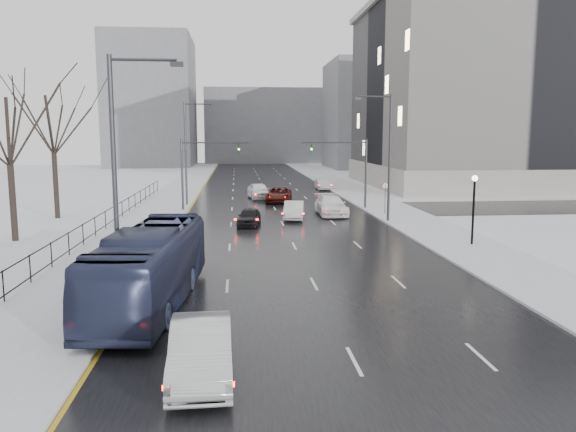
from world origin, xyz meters
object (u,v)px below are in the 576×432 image
object	(u,v)px
sedan_left_near	(201,349)
sedan_center_far	(259,191)
mast_signal_left	(194,166)
sedan_right_distant	(322,184)
streetlight_l_far	(188,148)
sedan_center_near	(249,217)
sedan_right_far	(331,205)
bus	(151,266)
sedan_right_near	(294,210)
tree_park_e	(58,219)
mast_signal_right	(355,165)
streetlight_r_mid	(387,151)
streetlight_l_near	(120,167)
tree_park_d	(16,242)
sedan_right_cross	(279,195)
lamppost_r_mid	(474,200)
no_uturn_sign	(385,189)

from	to	relation	value
sedan_left_near	sedan_center_far	size ratio (longest dim) A/B	0.96
mast_signal_left	sedan_right_distant	xyz separation A→B (m)	(14.53, 18.64, -3.40)
streetlight_l_far	mast_signal_left	size ratio (longest dim) A/B	1.54
sedan_center_near	sedan_right_far	distance (m)	8.75
streetlight_l_far	bus	bearing A→B (deg)	-87.95
streetlight_l_far	sedan_right_near	xyz separation A→B (m)	(9.28, -9.82, -4.84)
bus	sedan_right_distant	bearing A→B (deg)	78.41
tree_park_e	bus	world-z (taller)	tree_park_e
mast_signal_right	streetlight_r_mid	bearing A→B (deg)	-84.00
streetlight_l_far	bus	size ratio (longest dim) A/B	0.88
streetlight_l_near	streetlight_l_far	bearing A→B (deg)	90.00
streetlight_l_near	sedan_right_near	bearing A→B (deg)	67.28
streetlight_r_mid	streetlight_l_far	distance (m)	20.27
streetlight_r_mid	streetlight_l_near	xyz separation A→B (m)	(-16.33, -20.00, 0.00)
sedan_right_near	tree_park_d	bearing A→B (deg)	-148.68
tree_park_d	mast_signal_left	world-z (taller)	mast_signal_left
tree_park_e	sedan_right_cross	distance (m)	21.50
streetlight_l_far	sedan_right_distant	xyz separation A→B (m)	(15.37, 14.64, -4.91)
tree_park_d	sedan_center_near	size ratio (longest dim) A/B	3.17
mast_signal_left	sedan_right_far	xyz separation A→B (m)	(11.86, -3.69, -3.23)
bus	lamppost_r_mid	bearing A→B (deg)	35.57
sedan_left_near	streetlight_r_mid	bearing A→B (deg)	63.24
sedan_right_cross	mast_signal_left	bearing A→B (deg)	-135.20
sedan_right_distant	sedan_right_cross	bearing A→B (deg)	-118.48
streetlight_l_near	no_uturn_sign	world-z (taller)	streetlight_l_near
mast_signal_right	mast_signal_left	xyz separation A→B (m)	(-14.65, 0.00, 0.00)
mast_signal_right	no_uturn_sign	xyz separation A→B (m)	(1.87, -4.00, -1.81)
mast_signal_left	sedan_center_far	xyz separation A→B (m)	(6.16, 9.24, -3.20)
sedan_right_cross	sedan_center_near	bearing A→B (deg)	-94.98
streetlight_r_mid	sedan_right_cross	distance (m)	16.62
sedan_left_near	streetlight_l_near	bearing A→B (deg)	113.04
no_uturn_sign	bus	xyz separation A→B (m)	(-16.20, -24.57, -0.67)
sedan_center_near	sedan_right_far	bearing A→B (deg)	42.93
sedan_right_cross	sedan_left_near	bearing A→B (deg)	-89.42
streetlight_l_near	mast_signal_right	size ratio (longest dim) A/B	1.54
no_uturn_sign	sedan_left_near	size ratio (longest dim) A/B	0.55
streetlight_l_far	sedan_center_far	size ratio (longest dim) A/B	1.98
lamppost_r_mid	sedan_left_near	xyz separation A→B (m)	(-15.57, -17.68, -2.10)
tree_park_d	streetlight_r_mid	bearing A→B (deg)	13.01
no_uturn_sign	sedan_right_near	bearing A→B (deg)	-167.28
lamppost_r_mid	mast_signal_left	bearing A→B (deg)	135.52
streetlight_l_far	no_uturn_sign	distance (m)	19.41
tree_park_d	sedan_right_cross	size ratio (longest dim) A/B	2.30
tree_park_e	no_uturn_sign	world-z (taller)	tree_park_e
sedan_left_near	sedan_right_distant	size ratio (longest dim) A/B	1.20
sedan_right_cross	streetlight_l_near	bearing A→B (deg)	-96.83
no_uturn_sign	tree_park_d	bearing A→B (deg)	-159.68
streetlight_r_mid	bus	distance (m)	25.87
mast_signal_left	bus	distance (m)	28.68
sedan_left_near	sedan_right_far	distance (m)	33.26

